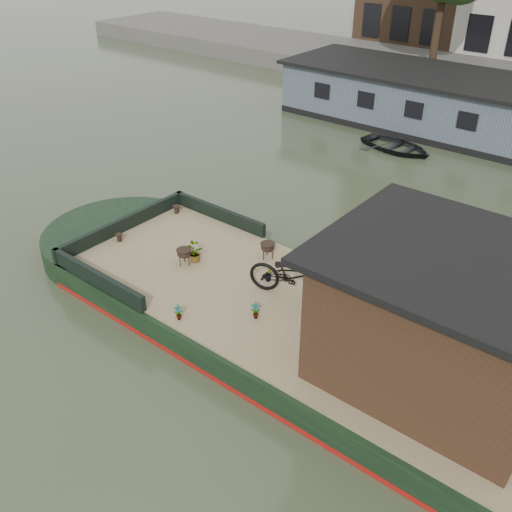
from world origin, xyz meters
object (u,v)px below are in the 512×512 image
Objects in this scene: cabin at (443,318)px; brazier_front at (184,257)px; dinghy at (397,143)px; bicycle at (294,275)px; potted_plant_a at (255,311)px; brazier_rear at (268,251)px.

cabin is 5.91m from brazier_front.
dinghy is at bearing 119.58° from cabin.
bicycle reaches higher than brazier_front.
potted_plant_a is 2.24m from brazier_rear.
bicycle is at bearing 82.88° from potted_plant_a.
potted_plant_a is (-0.13, -1.07, -0.33)m from bicycle.
bicycle is 5.35× the size of potted_plant_a.
dinghy is at bearing 99.55° from brazier_rear.
bicycle is at bearing 11.94° from brazier_front.
brazier_front is 11.02m from dinghy.
dinghy is at bearing 103.70° from potted_plant_a.
bicycle is 2.68m from brazier_front.
cabin is 12.56m from dinghy.
dinghy is (-1.62, 9.62, -0.56)m from brazier_rear.
brazier_front is 0.14× the size of dinghy.
bicycle is 4.88× the size of brazier_rear.
bicycle is 1.59m from brazier_rear.
brazier_rear is 9.77m from dinghy.
brazier_front is (-5.82, -0.17, -1.03)m from cabin.
brazier_rear is at bearing 41.41° from bicycle.
cabin is 10.14× the size of brazier_rear.
bicycle is at bearing -32.26° from brazier_rear.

